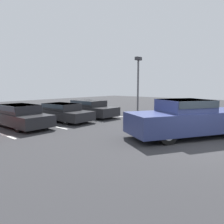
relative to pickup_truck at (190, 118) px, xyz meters
name	(u,v)px	position (x,y,z in m)	size (l,w,h in m)	color
ground_plane	(198,145)	(-1.22, -0.86, -0.88)	(60.00, 60.00, 0.00)	#2D2D30
stall_stripe_c	(42,124)	(-2.75, 8.30, -0.88)	(0.12, 5.15, 0.01)	white
stall_stripe_d	(78,119)	(0.14, 8.30, -0.88)	(0.12, 5.15, 0.01)	white
stall_stripe_e	(105,115)	(3.02, 8.30, -0.88)	(0.12, 5.15, 0.01)	white
pickup_truck	(190,118)	(0.00, 0.00, 0.00)	(6.18, 4.75, 1.76)	navy
parked_sedan_b	(20,115)	(-4.11, 8.38, -0.19)	(1.79, 4.58, 1.30)	#232326
parked_sedan_c	(62,112)	(-1.22, 8.26, -0.24)	(1.95, 4.57, 1.19)	#232326
parked_sedan_d	(89,108)	(1.45, 8.45, -0.21)	(1.91, 4.72, 1.25)	#232326
light_post	(138,76)	(7.31, 7.94, 2.38)	(0.70, 0.36, 5.03)	#515156
wheel_stop_curb	(42,115)	(-0.77, 11.53, -0.81)	(1.84, 0.20, 0.14)	#B7B2A8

